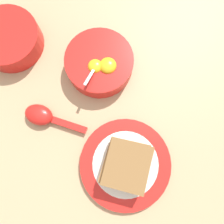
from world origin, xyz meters
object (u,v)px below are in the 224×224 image
Objects in this scene: soup_spoon at (44,116)px; congee_bowl at (9,39)px; egg_bowl at (100,63)px; toast_sandwich at (127,165)px; toast_plate at (125,164)px.

congee_bowl is (-0.07, 0.22, 0.02)m from soup_spoon.
egg_bowl is 1.23× the size of toast_sandwich.
congee_bowl is (-0.25, 0.38, 0.02)m from toast_plate.
congee_bowl reaches higher than toast_plate.
congee_bowl is (-0.23, 0.11, 0.00)m from egg_bowl.
soup_spoon is (-0.16, -0.11, -0.01)m from egg_bowl.
toast_plate is 0.04m from toast_sandwich.
egg_bowl reaches higher than toast_plate.
egg_bowl is at bearing 34.90° from soup_spoon.
toast_plate is at bearing 149.19° from toast_sandwich.
egg_bowl is 0.26m from congee_bowl.
toast_sandwich reaches higher than soup_spoon.
soup_spoon is 0.23m from congee_bowl.
soup_spoon is 0.94× the size of congee_bowl.
egg_bowl is 1.03× the size of congee_bowl.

